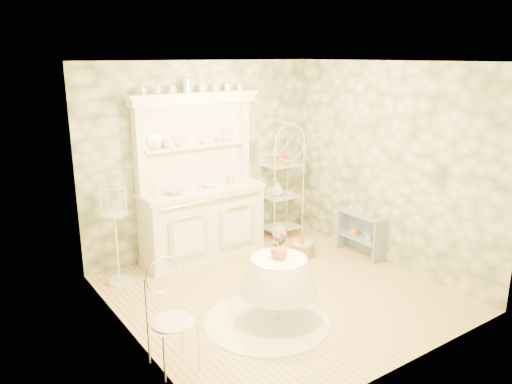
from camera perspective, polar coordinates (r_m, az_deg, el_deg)
floor at (r=6.13m, az=2.71°, el=-11.45°), size 3.60×3.60×0.00m
ceiling at (r=5.47m, az=3.08°, el=14.66°), size 3.60×3.60×0.00m
wall_left at (r=4.81m, az=-14.40°, el=-2.25°), size 3.60×3.60×0.00m
wall_right at (r=6.87m, az=14.90°, el=2.97°), size 3.60×3.60×0.00m
wall_back at (r=7.13m, az=-5.97°, el=3.84°), size 3.60×3.60×0.00m
wall_front at (r=4.43m, az=17.23°, el=-4.02°), size 3.60×3.60×0.00m
kitchen_dresser at (r=6.84m, az=-6.25°, el=1.58°), size 1.87×0.61×2.29m
bakers_rack at (r=7.67m, az=2.92°, el=1.59°), size 0.59×0.42×1.88m
side_shelf at (r=7.26m, az=11.93°, el=-4.71°), size 0.31×0.74×0.63m
round_table at (r=5.43m, az=2.58°, el=-11.32°), size 0.74×0.74×0.66m
cafe_chair at (r=4.72m, az=-9.49°, el=-15.08°), size 0.42×0.42×0.78m
birdcage_stand at (r=6.35m, az=-15.77°, el=-3.99°), size 0.37×0.37×1.45m
floor_basket at (r=7.18m, az=5.32°, el=-6.45°), size 0.39×0.39×0.21m
lace_rug at (r=5.53m, az=1.20°, el=-14.60°), size 1.71×1.71×0.01m
bowl_floral at (r=6.63m, az=-9.27°, el=-0.12°), size 0.34×0.34×0.07m
bowl_white at (r=6.92m, az=-5.34°, el=0.67°), size 0.25×0.25×0.08m
cup_left at (r=6.71m, az=-9.96°, el=5.23°), size 0.16×0.16×0.11m
cup_right at (r=7.06m, az=-4.28°, el=5.92°), size 0.11×0.11×0.08m
potted_geranium at (r=5.27m, az=2.66°, el=-5.97°), size 0.16×0.11×0.30m
bottle_amber at (r=7.02m, az=13.22°, el=-2.30°), size 0.06×0.06×0.16m
bottle_blue at (r=7.16m, az=11.97°, el=-2.12°), size 0.06×0.06×0.10m
bottle_glass at (r=7.31m, az=10.74°, el=-1.75°), size 0.09×0.09×0.09m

